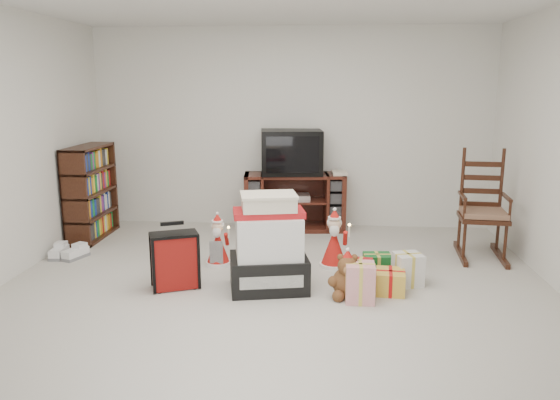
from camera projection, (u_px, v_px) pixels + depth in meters
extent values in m
cube|color=beige|center=(273.00, 298.00, 4.71)|extent=(5.00, 5.00, 0.01)
cube|color=white|center=(291.00, 128.00, 6.88)|extent=(5.00, 0.01, 2.50)
cube|color=white|center=(211.00, 238.00, 2.01)|extent=(5.00, 0.01, 2.50)
cube|color=#481B14|center=(294.00, 202.00, 6.82)|extent=(1.28, 0.56, 0.71)
cube|color=silver|center=(294.00, 197.00, 6.78)|extent=(0.40, 0.30, 0.07)
cube|color=#3B1E10|center=(91.00, 192.00, 6.43)|extent=(0.30, 0.90, 1.10)
cube|color=#3B1E10|center=(483.00, 218.00, 5.71)|extent=(0.51, 0.50, 0.05)
cube|color=#8B664B|center=(483.00, 213.00, 5.70)|extent=(0.47, 0.46, 0.05)
cube|color=#3B1E10|center=(480.00, 178.00, 5.83)|extent=(0.40, 0.09, 0.73)
cube|color=#3B1E10|center=(480.00, 254.00, 5.79)|extent=(0.55, 0.82, 0.05)
cube|color=black|center=(269.00, 273.00, 4.86)|extent=(0.76, 0.61, 0.31)
cube|color=silver|center=(269.00, 236.00, 4.79)|extent=(0.64, 0.54, 0.37)
cube|color=#A91316|center=(269.00, 213.00, 4.75)|extent=(0.66, 0.44, 0.05)
cube|color=beige|center=(269.00, 203.00, 4.73)|extent=(0.52, 0.43, 0.12)
cube|color=maroon|center=(175.00, 261.00, 4.87)|extent=(0.44, 0.34, 0.52)
cube|color=black|center=(176.00, 223.00, 4.89)|extent=(0.20, 0.11, 0.03)
ellipsoid|color=brown|center=(347.00, 282.00, 4.70)|extent=(0.26, 0.22, 0.27)
sphere|color=brown|center=(347.00, 266.00, 4.63)|extent=(0.17, 0.17, 0.17)
cone|color=#B41813|center=(334.00, 248.00, 5.45)|extent=(0.27, 0.27, 0.39)
sphere|color=beige|center=(334.00, 224.00, 5.40)|extent=(0.13, 0.13, 0.13)
cone|color=#B41813|center=(335.00, 214.00, 5.38)|extent=(0.12, 0.12, 0.10)
cylinder|color=silver|center=(349.00, 231.00, 5.29)|extent=(0.02, 0.02, 0.12)
cone|color=#B41813|center=(218.00, 248.00, 5.52)|extent=(0.25, 0.25, 0.35)
sphere|color=beige|center=(218.00, 227.00, 5.47)|extent=(0.12, 0.12, 0.12)
cone|color=#B41813|center=(217.00, 218.00, 5.45)|extent=(0.11, 0.11, 0.09)
cylinder|color=silver|center=(229.00, 233.00, 5.38)|extent=(0.02, 0.02, 0.11)
cube|color=white|center=(59.00, 253.00, 5.76)|extent=(0.15, 0.31, 0.11)
cube|color=white|center=(76.00, 253.00, 5.75)|extent=(0.22, 0.32, 0.11)
cube|color=#A91316|center=(359.00, 272.00, 4.95)|extent=(0.26, 0.26, 0.26)
cube|color=#1A6A29|center=(379.00, 264.00, 5.17)|extent=(0.26, 0.26, 0.26)
cube|color=gold|center=(389.00, 279.00, 4.78)|extent=(0.26, 0.26, 0.26)
cube|color=white|center=(356.00, 286.00, 4.62)|extent=(0.26, 0.26, 0.26)
cube|color=silver|center=(408.00, 272.00, 4.96)|extent=(0.26, 0.26, 0.26)
cube|color=black|center=(291.00, 152.00, 6.71)|extent=(0.79, 0.60, 0.54)
cube|color=black|center=(290.00, 155.00, 6.45)|extent=(0.63, 0.09, 0.43)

